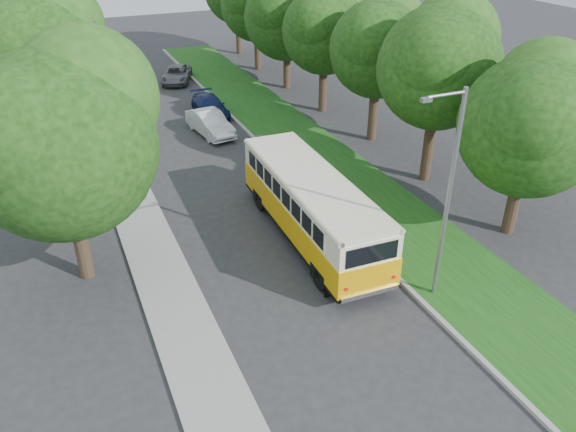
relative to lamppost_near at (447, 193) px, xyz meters
name	(u,v)px	position (x,y,z in m)	size (l,w,h in m)	color
ground	(302,286)	(-4.21, 2.50, -4.37)	(120.00, 120.00, 0.00)	#2C2C2F
curb	(326,209)	(-0.61, 7.50, -4.29)	(0.20, 70.00, 0.15)	gray
grass_verge	(369,200)	(1.74, 7.50, -4.30)	(4.50, 70.00, 0.13)	#194713
sidewalk	(151,247)	(-9.01, 7.50, -4.31)	(2.20, 70.00, 0.12)	gray
treeline	(226,32)	(-1.06, 20.49, 1.56)	(24.27, 41.91, 9.46)	#332319
lamppost_near	(447,193)	(0.00, 0.00, 0.00)	(1.71, 0.16, 8.00)	gray
lamppost_far	(103,85)	(-8.91, 18.50, -0.25)	(1.71, 0.16, 7.50)	gray
warning_sign	(125,151)	(-8.71, 14.48, -2.66)	(0.56, 0.10, 2.50)	gray
vintage_bus	(311,208)	(-2.40, 5.47, -2.84)	(2.66, 10.32, 3.07)	#FFB308
car_silver	(266,152)	(-1.21, 13.75, -3.71)	(1.55, 3.84, 1.31)	#A5A6AA
car_white	(210,123)	(-2.81, 19.27, -3.64)	(1.55, 4.43, 1.46)	white
car_blue	(210,106)	(-1.79, 22.68, -3.72)	(1.81, 4.46, 1.29)	navy
car_grey	(177,74)	(-1.95, 31.48, -3.75)	(2.05, 4.46, 1.24)	slate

